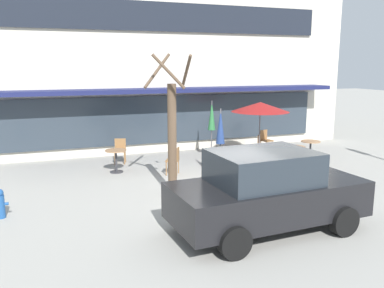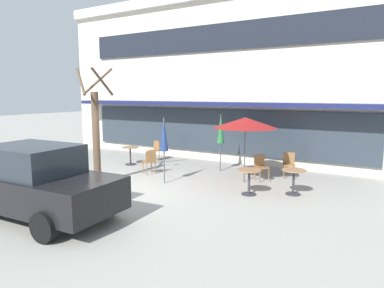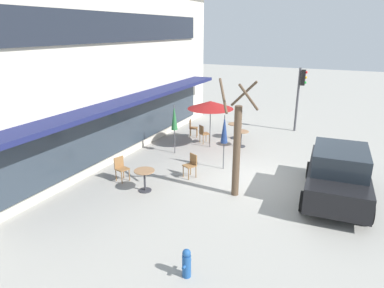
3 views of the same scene
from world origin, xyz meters
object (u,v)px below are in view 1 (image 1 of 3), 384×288
Objects in this scene: cafe_table_by_tree at (295,153)px; cafe_chair_0 at (120,149)px; patio_umbrella_corner_open at (220,127)px; cafe_chair_2 at (265,139)px; cafe_table_near_wall at (116,157)px; patio_umbrella_cream_folded at (260,107)px; cafe_table_streetside at (310,147)px; patio_umbrella_green_folded at (212,116)px; cafe_chair_1 at (175,159)px; cafe_chair_3 at (261,144)px; parked_sedan at (266,191)px; street_tree at (172,132)px; fire_hydrant at (0,203)px.

cafe_chair_0 is at bearing 153.38° from cafe_table_by_tree.
cafe_chair_2 is (3.35, 2.95, -1.10)m from patio_umbrella_corner_open.
cafe_table_near_wall is 0.35× the size of patio_umbrella_cream_folded.
cafe_table_streetside is 3.84m from patio_umbrella_green_folded.
patio_umbrella_green_folded is (-3.25, 1.72, 1.11)m from cafe_table_streetside.
patio_umbrella_green_folded is 2.47× the size of cafe_chair_1.
patio_umbrella_cream_folded is 2.47× the size of cafe_chair_3.
cafe_table_near_wall is at bearing -177.14° from cafe_chair_3.
parked_sedan is (-3.70, -4.40, 0.36)m from cafe_table_by_tree.
cafe_chair_1 is at bearing 95.34° from parked_sedan.
patio_umbrella_corner_open is 4.14m from cafe_chair_0.
cafe_chair_1 and cafe_chair_2 have the same top height.
street_tree is (-1.93, -1.13, 0.11)m from patio_umbrella_corner_open.
cafe_chair_1 reaches higher than cafe_table_streetside.
cafe_chair_0 and cafe_chair_3 have the same top height.
cafe_table_near_wall is 6.45m from cafe_chair_2.
patio_umbrella_cream_folded is at bearing 117.79° from cafe_table_by_tree.
patio_umbrella_cream_folded is (5.23, -0.23, 1.51)m from cafe_table_near_wall.
patio_umbrella_green_folded is 3.62m from cafe_chair_0.
street_tree is at bearing -109.35° from cafe_chair_1.
cafe_chair_0 is (-6.68, 2.10, 0.01)m from cafe_table_streetside.
patio_umbrella_corner_open is at bearing 13.09° from fire_hydrant.
patio_umbrella_corner_open is 2.47× the size of cafe_chair_1.
cafe_chair_0 is at bearing 179.62° from cafe_chair_2.
cafe_chair_0 is at bearing 169.55° from cafe_chair_3.
cafe_table_by_tree is 0.85× the size of cafe_chair_1.
parked_sedan is (-4.83, -5.08, 0.36)m from cafe_table_streetside.
cafe_chair_3 is (-1.41, 1.13, 0.01)m from cafe_table_streetside.
cafe_table_streetside is 0.85× the size of cafe_chair_1.
cafe_table_by_tree is 0.18× the size of parked_sedan.
fire_hydrant is (-9.58, -4.40, -0.17)m from cafe_chair_2.
parked_sedan is (-3.02, -5.70, -1.14)m from patio_umbrella_cream_folded.
parked_sedan is at bearing -118.79° from cafe_chair_3.
street_tree is at bearing -145.36° from cafe_chair_3.
cafe_chair_3 is (5.63, 0.28, 0.01)m from cafe_table_near_wall.
street_tree reaches higher than cafe_chair_2.
patio_umbrella_cream_folded is (1.44, -1.10, 0.39)m from patio_umbrella_green_folded.
cafe_chair_1 is at bearing -138.79° from patio_umbrella_green_folded.
cafe_table_streetside is (7.04, -0.85, 0.00)m from cafe_table_near_wall.
cafe_table_near_wall is 0.35× the size of patio_umbrella_corner_open.
patio_umbrella_green_folded is at bearing 72.99° from patio_umbrella_corner_open.
parked_sedan reaches higher than cafe_chair_1.
cafe_chair_2 is (0.43, 2.74, 0.01)m from cafe_table_by_tree.
cafe_table_near_wall reaches higher than fire_hydrant.
parked_sedan is at bearing -120.00° from cafe_chair_2.
cafe_chair_0 is 7.43m from parked_sedan.
cafe_chair_0 is 5.36m from cafe_chair_3.
cafe_chair_1 is at bearing -179.20° from cafe_table_streetside.
cafe_chair_2 is (6.34, 1.21, 0.01)m from cafe_table_near_wall.
street_tree is at bearing -142.25° from cafe_chair_2.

